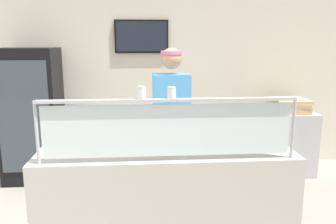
{
  "coord_description": "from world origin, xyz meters",
  "views": [
    {
      "loc": [
        0.85,
        -2.34,
        1.83
      ],
      "look_at": [
        1.06,
        0.37,
        1.26
      ],
      "focal_mm": 36.29,
      "sensor_mm": 36.0,
      "label": 1
    }
  ],
  "objects": [
    {
      "name": "worker_figure",
      "position": [
        1.16,
        1.07,
        1.01
      ],
      "size": [
        0.41,
        0.5,
        1.76
      ],
      "color": "#23232D",
      "rests_on": "ground"
    },
    {
      "name": "serving_counter",
      "position": [
        1.04,
        0.34,
        0.47
      ],
      "size": [
        2.09,
        0.67,
        0.95
      ],
      "primitive_type": "cube",
      "color": "#BCB7B2",
      "rests_on": "ground"
    },
    {
      "name": "shop_rear_unit",
      "position": [
        1.04,
        2.56,
        1.36
      ],
      "size": [
        6.49,
        0.13,
        2.7
      ],
      "color": "silver",
      "rests_on": "ground"
    },
    {
      "name": "parmesan_shaker",
      "position": [
        0.85,
        0.06,
        1.46
      ],
      "size": [
        0.06,
        0.06,
        0.09
      ],
      "color": "white",
      "rests_on": "sneeze_guard"
    },
    {
      "name": "pizza_server",
      "position": [
        0.99,
        0.36,
        0.99
      ],
      "size": [
        0.11,
        0.29,
        0.01
      ],
      "primitive_type": "cube",
      "rotation": [
        0.0,
        0.0,
        0.14
      ],
      "color": "#ADAFB7",
      "rests_on": "pizza_tray"
    },
    {
      "name": "prep_shelf",
      "position": [
        2.85,
        2.07,
        0.44
      ],
      "size": [
        0.7,
        0.55,
        0.87
      ],
      "primitive_type": "cube",
      "color": "#B7BABF",
      "rests_on": "ground"
    },
    {
      "name": "drink_fridge",
      "position": [
        -0.59,
        2.11,
        0.87
      ],
      "size": [
        0.72,
        0.61,
        1.74
      ],
      "color": "black",
      "rests_on": "ground"
    },
    {
      "name": "pepper_flake_shaker",
      "position": [
        1.07,
        0.06,
        1.46
      ],
      "size": [
        0.06,
        0.06,
        0.09
      ],
      "color": "white",
      "rests_on": "sneeze_guard"
    },
    {
      "name": "ground_plane",
      "position": [
        1.04,
        1.0,
        0.0
      ],
      "size": [
        12.0,
        12.0,
        0.0
      ],
      "primitive_type": "plane",
      "color": "gray",
      "rests_on": "ground"
    },
    {
      "name": "pizza_box_stack",
      "position": [
        2.85,
        2.07,
        0.96
      ],
      "size": [
        0.48,
        0.48,
        0.18
      ],
      "color": "tan",
      "rests_on": "prep_shelf"
    },
    {
      "name": "sneeze_guard",
      "position": [
        1.04,
        0.06,
        1.25
      ],
      "size": [
        1.91,
        0.06,
        0.47
      ],
      "color": "#B2B5BC",
      "rests_on": "serving_counter"
    },
    {
      "name": "pizza_tray",
      "position": [
        1.02,
        0.38,
        0.97
      ],
      "size": [
        0.41,
        0.41,
        0.04
      ],
      "color": "#9EA0A8",
      "rests_on": "serving_counter"
    }
  ]
}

